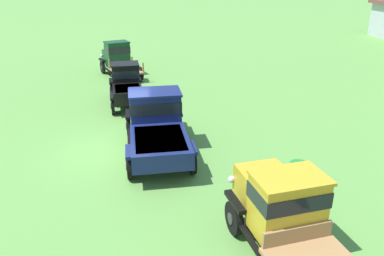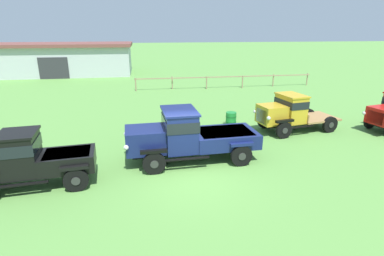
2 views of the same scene
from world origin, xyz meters
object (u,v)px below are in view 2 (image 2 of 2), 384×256
at_px(farm_shed, 30,59).
at_px(vintage_truck_far_side, 288,112).
at_px(vintage_truck_midrow_center, 188,135).
at_px(oil_drum_beside_row, 231,119).
at_px(vintage_truck_second_in_line, 26,159).

bearing_deg(farm_shed, vintage_truck_far_side, -49.91).
xyz_separation_m(vintage_truck_midrow_center, oil_drum_beside_row, (3.24, 4.40, -0.74)).
height_order(vintage_truck_midrow_center, vintage_truck_far_side, vintage_truck_midrow_center).
bearing_deg(vintage_truck_far_side, oil_drum_beside_row, 151.27).
xyz_separation_m(vintage_truck_midrow_center, vintage_truck_far_side, (6.01, 2.88, -0.05)).
xyz_separation_m(farm_shed, vintage_truck_midrow_center, (15.25, -28.14, -0.77)).
distance_m(vintage_truck_midrow_center, oil_drum_beside_row, 5.52).
xyz_separation_m(vintage_truck_second_in_line, oil_drum_beside_row, (9.18, 5.80, -0.67)).
relative_size(farm_shed, oil_drum_beside_row, 30.71).
bearing_deg(vintage_truck_second_in_line, vintage_truck_far_side, 19.72).
relative_size(vintage_truck_midrow_center, vintage_truck_far_side, 1.18).
xyz_separation_m(vintage_truck_far_side, oil_drum_beside_row, (-2.77, 1.52, -0.70)).
height_order(vintage_truck_midrow_center, oil_drum_beside_row, vintage_truck_midrow_center).
bearing_deg(vintage_truck_second_in_line, farm_shed, 107.50).
relative_size(farm_shed, vintage_truck_far_side, 5.06).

